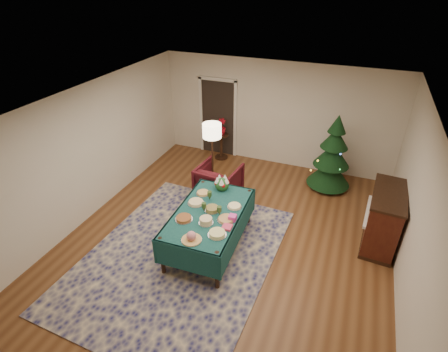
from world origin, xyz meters
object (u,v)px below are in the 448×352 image
at_px(armchair, 219,180).
at_px(side_table, 221,147).
at_px(buffet_table, 209,219).
at_px(gift_box, 233,218).
at_px(piano, 383,219).
at_px(floor_lamp, 212,135).
at_px(potted_plant, 221,130).
at_px(christmas_tree, 332,156).

relative_size(armchair, side_table, 1.27).
xyz_separation_m(buffet_table, side_table, (-1.13, 3.41, -0.29)).
bearing_deg(gift_box, piano, 28.54).
distance_m(gift_box, floor_lamp, 2.26).
relative_size(buffet_table, gift_box, 16.41).
xyz_separation_m(gift_box, potted_plant, (-1.61, 3.47, -0.01)).
bearing_deg(side_table, christmas_tree, -8.38).
xyz_separation_m(floor_lamp, piano, (3.66, -0.49, -0.89)).
xyz_separation_m(potted_plant, piano, (4.10, -2.12, -0.28)).
bearing_deg(gift_box, buffet_table, 172.05).
height_order(side_table, potted_plant, potted_plant).
bearing_deg(side_table, gift_box, -65.14).
relative_size(side_table, christmas_tree, 0.39).
distance_m(potted_plant, piano, 4.62).
xyz_separation_m(floor_lamp, christmas_tree, (2.50, 1.20, -0.62)).
bearing_deg(piano, christmas_tree, 124.57).
distance_m(buffet_table, piano, 3.24).
bearing_deg(floor_lamp, christmas_tree, 25.61).
xyz_separation_m(side_table, potted_plant, (0.00, 0.00, 0.49)).
xyz_separation_m(armchair, side_table, (-0.67, 1.82, -0.11)).
bearing_deg(floor_lamp, side_table, 105.22).
bearing_deg(floor_lamp, piano, -7.62).
height_order(gift_box, floor_lamp, floor_lamp).
height_order(gift_box, armchair, armchair).
relative_size(buffet_table, armchair, 2.30).
bearing_deg(floor_lamp, buffet_table, -68.81).
bearing_deg(potted_plant, gift_box, -65.14).
height_order(floor_lamp, potted_plant, floor_lamp).
bearing_deg(armchair, piano, -179.43).
height_order(armchair, christmas_tree, christmas_tree).
distance_m(floor_lamp, christmas_tree, 2.84).
bearing_deg(gift_box, floor_lamp, 122.30).
relative_size(buffet_table, potted_plant, 4.72).
relative_size(buffet_table, floor_lamp, 1.22).
distance_m(potted_plant, christmas_tree, 2.97).
relative_size(buffet_table, christmas_tree, 1.13).
relative_size(christmas_tree, piano, 1.37).
bearing_deg(potted_plant, piano, -27.32).
xyz_separation_m(armchair, floor_lamp, (-0.23, 0.19, 0.99)).
bearing_deg(buffet_table, gift_box, -7.95).
relative_size(gift_box, floor_lamp, 0.07).
height_order(gift_box, side_table, gift_box).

